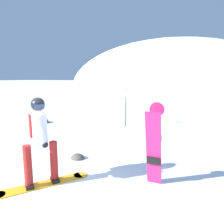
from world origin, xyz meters
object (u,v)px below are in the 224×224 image
snowboarder_main (40,139)px  spare_snowboard (154,145)px  piste_marker_near (126,103)px  rock_dark (41,123)px  rock_mid (78,159)px

snowboarder_main → spare_snowboard: snowboarder_main is taller
piste_marker_near → rock_dark: size_ratio=2.42×
piste_marker_near → rock_dark: (-3.86, -0.91, -1.03)m
snowboarder_main → spare_snowboard: (1.99, 0.82, -0.10)m
rock_mid → spare_snowboard: bearing=-15.3°
piste_marker_near → snowboarder_main: bearing=-87.9°
rock_dark → rock_mid: rock_dark is taller
snowboarder_main → spare_snowboard: bearing=22.3°
spare_snowboard → piste_marker_near: piste_marker_near is taller
snowboarder_main → piste_marker_near: (-0.19, 5.26, 0.11)m
rock_dark → rock_mid: (3.95, -2.97, 0.00)m
snowboarder_main → rock_dark: size_ratio=2.31×
spare_snowboard → rock_dark: 7.05m
spare_snowboard → piste_marker_near: 4.96m
rock_mid → piste_marker_near: bearing=91.4°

